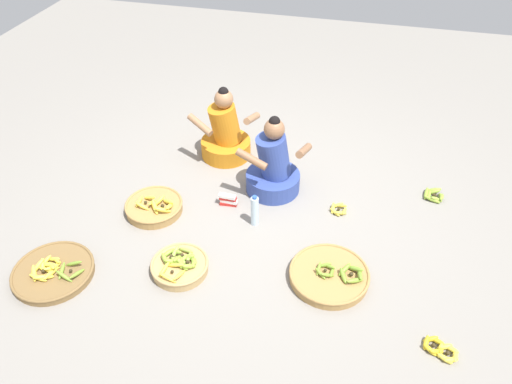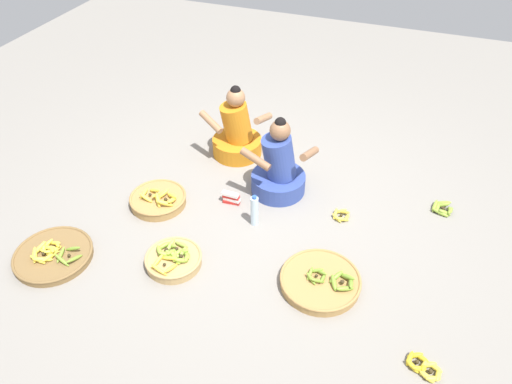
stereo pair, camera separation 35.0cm
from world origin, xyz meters
The scene contains 12 objects.
ground_plane centered at (0.00, 0.00, 0.00)m, with size 10.00×10.00×0.00m, color gray.
vendor_woman_front centered at (0.04, 0.30, 0.26)m, with size 0.65×0.53×0.81m.
vendor_woman_behind centered at (-0.56, 0.74, 0.25)m, with size 0.67×0.56×0.79m.
banana_basket_near_vendor centered at (-0.46, -0.91, 0.06)m, with size 0.47×0.47×0.16m.
banana_basket_back_right centered at (-0.94, -0.29, 0.06)m, with size 0.53×0.53×0.17m.
banana_basket_front_center centered at (0.73, -0.70, 0.05)m, with size 0.64×0.64×0.15m.
banana_basket_back_center centered at (-1.42, -1.20, 0.04)m, with size 0.65×0.65×0.14m.
loose_bananas_mid_right centered at (1.56, -1.17, 0.03)m, with size 0.26×0.21×0.07m.
loose_bananas_back_left centered at (0.70, 0.12, 0.03)m, with size 0.18×0.18×0.07m.
loose_bananas_near_bicycle centered at (1.57, 0.54, 0.03)m, with size 0.20×0.20×0.08m.
water_bottle centered at (-0.01, -0.22, 0.15)m, with size 0.07×0.07×0.32m.
packet_carton_stack centered at (-0.31, -0.03, 0.06)m, with size 0.17×0.06×0.12m.
Camera 2 is at (1.11, -3.20, 2.99)m, focal length 33.99 mm.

